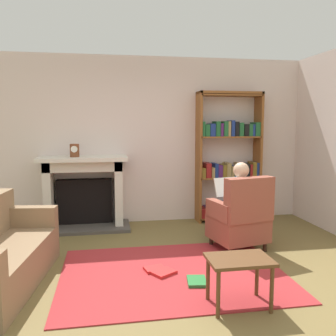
% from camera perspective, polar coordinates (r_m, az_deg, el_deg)
% --- Properties ---
extents(ground, '(14.00, 14.00, 0.00)m').
position_cam_1_polar(ground, '(3.81, 1.65, -18.16)').
color(ground, brown).
extents(back_wall, '(5.60, 0.10, 2.70)m').
position_cam_1_polar(back_wall, '(5.98, -3.14, 4.39)').
color(back_wall, silver).
rests_on(back_wall, ground).
extents(area_rug, '(2.40, 1.80, 0.01)m').
position_cam_1_polar(area_rug, '(4.08, 0.78, -16.33)').
color(area_rug, '#A32A2D').
rests_on(area_rug, ground).
extents(fireplace, '(1.37, 0.64, 1.12)m').
position_cam_1_polar(fireplace, '(5.78, -13.11, -3.43)').
color(fireplace, '#4C4742').
rests_on(fireplace, ground).
extents(mantel_clock, '(0.14, 0.14, 0.20)m').
position_cam_1_polar(mantel_clock, '(5.61, -14.57, 2.71)').
color(mantel_clock, brown).
rests_on(mantel_clock, fireplace).
extents(bookshelf, '(1.07, 0.32, 2.14)m').
position_cam_1_polar(bookshelf, '(6.09, 9.62, 1.24)').
color(bookshelf, brown).
rests_on(bookshelf, ground).
extents(armchair_reading, '(0.76, 0.75, 0.97)m').
position_cam_1_polar(armchair_reading, '(4.75, 11.44, -7.72)').
color(armchair_reading, '#331E14').
rests_on(armchair_reading, ground).
extents(seated_reader, '(0.44, 0.58, 1.14)m').
position_cam_1_polar(seated_reader, '(4.80, 10.72, -5.14)').
color(seated_reader, silver).
rests_on(seated_reader, ground).
extents(side_table, '(0.56, 0.39, 0.45)m').
position_cam_1_polar(side_table, '(3.34, 11.20, -14.93)').
color(side_table, brown).
rests_on(side_table, ground).
extents(scattered_books, '(0.62, 0.63, 0.03)m').
position_cam_1_polar(scattered_books, '(3.99, 0.76, -16.49)').
color(scattered_books, red).
rests_on(scattered_books, area_rug).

